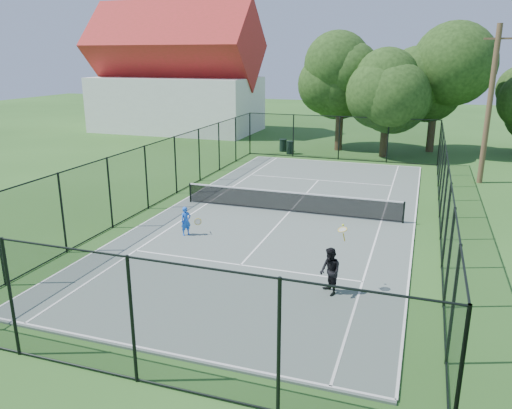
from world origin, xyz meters
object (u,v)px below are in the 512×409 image
(trash_bin_left, at_px, (283,145))
(player_blue, at_px, (186,221))
(tennis_net, at_px, (290,201))
(utility_pole, at_px, (489,105))
(trash_bin_right, at_px, (290,147))
(player_black, at_px, (330,271))

(trash_bin_left, bearing_deg, player_blue, -85.86)
(player_blue, bearing_deg, tennis_net, 54.07)
(player_blue, bearing_deg, utility_pole, 48.30)
(tennis_net, relative_size, trash_bin_right, 10.59)
(trash_bin_left, height_order, utility_pole, utility_pole)
(utility_pole, bearing_deg, trash_bin_right, 158.42)
(utility_pole, bearing_deg, trash_bin_left, 156.49)
(tennis_net, height_order, player_black, player_black)
(player_blue, bearing_deg, trash_bin_right, 91.89)
(trash_bin_left, relative_size, player_black, 0.46)
(trash_bin_left, height_order, trash_bin_right, trash_bin_right)
(player_black, bearing_deg, player_blue, 152.81)
(tennis_net, distance_m, trash_bin_left, 15.41)
(tennis_net, relative_size, player_black, 4.98)
(player_blue, xyz_separation_m, player_black, (6.35, -3.26, 0.15))
(player_black, bearing_deg, tennis_net, 113.35)
(trash_bin_right, bearing_deg, trash_bin_left, 133.10)
(utility_pole, xyz_separation_m, player_black, (-5.48, -16.54, -3.55))
(trash_bin_left, distance_m, trash_bin_right, 1.14)
(tennis_net, relative_size, trash_bin_left, 10.86)
(utility_pole, height_order, player_blue, utility_pole)
(tennis_net, xyz_separation_m, trash_bin_left, (-4.47, 14.75, -0.11))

